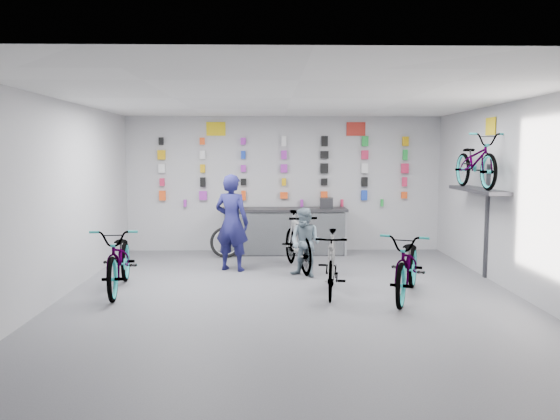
{
  "coord_description": "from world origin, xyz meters",
  "views": [
    {
      "loc": [
        -0.35,
        -8.19,
        2.2
      ],
      "look_at": [
        -0.14,
        1.4,
        1.19
      ],
      "focal_mm": 35.0,
      "sensor_mm": 36.0,
      "label": 1
    }
  ],
  "objects_px": {
    "counter": "(284,232)",
    "bike_service": "(298,241)",
    "bike_right": "(408,264)",
    "customer": "(305,242)",
    "bike_left": "(120,258)",
    "bike_center": "(332,263)",
    "clerk": "(232,223)"
  },
  "relations": [
    {
      "from": "bike_left",
      "to": "bike_center",
      "type": "bearing_deg",
      "value": -11.67
    },
    {
      "from": "customer",
      "to": "bike_service",
      "type": "bearing_deg",
      "value": 133.89
    },
    {
      "from": "bike_left",
      "to": "bike_right",
      "type": "distance_m",
      "value": 4.51
    },
    {
      "from": "bike_right",
      "to": "customer",
      "type": "bearing_deg",
      "value": 156.62
    },
    {
      "from": "bike_left",
      "to": "clerk",
      "type": "bearing_deg",
      "value": 34.76
    },
    {
      "from": "bike_center",
      "to": "customer",
      "type": "relative_size",
      "value": 1.34
    },
    {
      "from": "bike_center",
      "to": "bike_service",
      "type": "distance_m",
      "value": 1.86
    },
    {
      "from": "bike_left",
      "to": "bike_right",
      "type": "height_order",
      "value": "bike_left"
    },
    {
      "from": "bike_center",
      "to": "clerk",
      "type": "distance_m",
      "value": 2.47
    },
    {
      "from": "bike_right",
      "to": "bike_service",
      "type": "distance_m",
      "value": 2.58
    },
    {
      "from": "bike_service",
      "to": "customer",
      "type": "relative_size",
      "value": 1.49
    },
    {
      "from": "bike_left",
      "to": "bike_center",
      "type": "relative_size",
      "value": 1.21
    },
    {
      "from": "bike_center",
      "to": "customer",
      "type": "distance_m",
      "value": 1.28
    },
    {
      "from": "bike_left",
      "to": "bike_center",
      "type": "distance_m",
      "value": 3.35
    },
    {
      "from": "customer",
      "to": "clerk",
      "type": "bearing_deg",
      "value": -168.42
    },
    {
      "from": "bike_left",
      "to": "customer",
      "type": "bearing_deg",
      "value": 10.62
    },
    {
      "from": "bike_center",
      "to": "bike_left",
      "type": "bearing_deg",
      "value": -176.14
    },
    {
      "from": "bike_right",
      "to": "bike_service",
      "type": "bearing_deg",
      "value": 149.15
    },
    {
      "from": "counter",
      "to": "customer",
      "type": "height_order",
      "value": "customer"
    },
    {
      "from": "bike_center",
      "to": "bike_service",
      "type": "bearing_deg",
      "value": 112.08
    },
    {
      "from": "counter",
      "to": "clerk",
      "type": "height_order",
      "value": "clerk"
    },
    {
      "from": "counter",
      "to": "bike_service",
      "type": "bearing_deg",
      "value": -82.89
    },
    {
      "from": "bike_left",
      "to": "bike_right",
      "type": "xyz_separation_m",
      "value": [
        4.48,
        -0.52,
        -0.01
      ]
    },
    {
      "from": "counter",
      "to": "customer",
      "type": "relative_size",
      "value": 2.2
    },
    {
      "from": "counter",
      "to": "bike_right",
      "type": "height_order",
      "value": "bike_right"
    },
    {
      "from": "bike_center",
      "to": "bike_service",
      "type": "height_order",
      "value": "bike_service"
    },
    {
      "from": "bike_service",
      "to": "counter",
      "type": "bearing_deg",
      "value": 85.51
    },
    {
      "from": "clerk",
      "to": "customer",
      "type": "distance_m",
      "value": 1.47
    },
    {
      "from": "counter",
      "to": "clerk",
      "type": "bearing_deg",
      "value": -121.89
    },
    {
      "from": "bike_right",
      "to": "customer",
      "type": "distance_m",
      "value": 2.07
    },
    {
      "from": "counter",
      "to": "bike_service",
      "type": "xyz_separation_m",
      "value": [
        0.2,
        -1.62,
        0.06
      ]
    },
    {
      "from": "bike_left",
      "to": "clerk",
      "type": "xyz_separation_m",
      "value": [
        1.68,
        1.49,
        0.38
      ]
    }
  ]
}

